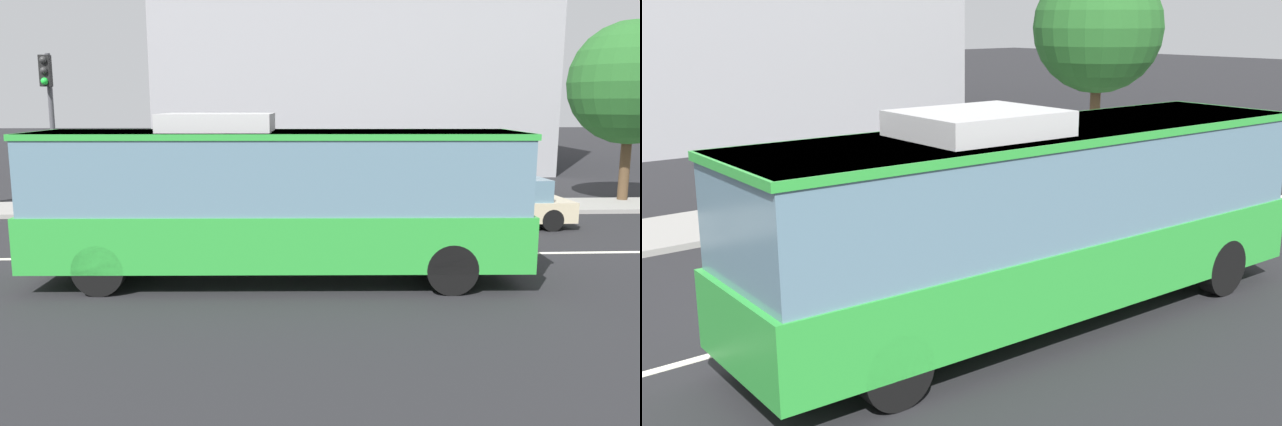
# 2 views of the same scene
# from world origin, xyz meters

# --- Properties ---
(ground_plane) EXTENTS (160.00, 160.00, 0.00)m
(ground_plane) POSITION_xyz_m (0.00, 0.00, 0.00)
(ground_plane) COLOR black
(sidewalk_kerb) EXTENTS (80.00, 2.71, 0.14)m
(sidewalk_kerb) POSITION_xyz_m (0.00, 6.80, 0.07)
(sidewalk_kerb) COLOR gray
(sidewalk_kerb) RESTS_ON ground_plane
(lane_centre_line) EXTENTS (76.00, 0.16, 0.01)m
(lane_centre_line) POSITION_xyz_m (0.00, 0.00, 0.01)
(lane_centre_line) COLOR silver
(lane_centre_line) RESTS_ON ground_plane
(transit_bus) EXTENTS (10.09, 2.88, 3.46)m
(transit_bus) POSITION_xyz_m (2.49, -2.00, 1.81)
(transit_bus) COLOR green
(transit_bus) RESTS_ON ground_plane
(sedan_beige_ahead) EXTENTS (4.54, 1.90, 1.46)m
(sedan_beige_ahead) POSITION_xyz_m (8.90, 3.48, 0.72)
(sedan_beige_ahead) COLOR #C6B793
(sedan_beige_ahead) RESTS_ON ground_plane
(street_tree_kerbside_left) EXTENTS (4.42, 4.42, 6.59)m
(street_tree_kerbside_left) POSITION_xyz_m (15.05, 7.67, 4.37)
(street_tree_kerbside_left) COLOR #4C3823
(street_tree_kerbside_left) RESTS_ON ground_plane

